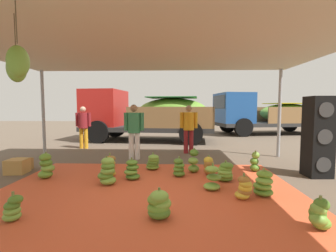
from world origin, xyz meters
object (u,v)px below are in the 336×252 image
object	(u,v)px
banana_bunch_6	(225,172)
worker_1	(134,128)
speaker_stack	(318,137)
worker_0	(83,124)
crate_0	(17,166)
banana_bunch_11	(107,172)
banana_bunch_3	(213,179)
banana_bunch_5	(209,166)
banana_bunch_14	(110,167)
cargo_truck_main	(146,114)
banana_bunch_0	(159,205)
banana_bunch_4	(179,168)
banana_bunch_7	(153,162)
crate_1	(21,164)
banana_bunch_10	(255,162)
banana_bunch_12	(13,209)
banana_bunch_13	(319,214)
banana_bunch_8	(46,167)
cargo_truck_far	(265,114)
banana_bunch_1	(244,188)
banana_bunch_9	(194,162)
worker_2	(189,125)
banana_bunch_2	(132,170)
banana_bunch_15	(263,184)

from	to	relation	value
banana_bunch_6	worker_1	size ratio (longest dim) A/B	0.28
speaker_stack	worker_0	bearing A→B (deg)	152.41
crate_0	banana_bunch_11	bearing A→B (deg)	-17.88
banana_bunch_3	speaker_stack	bearing A→B (deg)	21.38
banana_bunch_5	speaker_stack	distance (m)	2.54
banana_bunch_5	banana_bunch_14	distance (m)	2.29
cargo_truck_main	speaker_stack	size ratio (longest dim) A/B	3.41
banana_bunch_0	banana_bunch_4	world-z (taller)	banana_bunch_4
banana_bunch_7	worker_0	bearing A→B (deg)	133.81
banana_bunch_7	crate_1	world-z (taller)	banana_bunch_7
banana_bunch_5	worker_0	distance (m)	5.61
banana_bunch_10	speaker_stack	bearing A→B (deg)	-16.26
banana_bunch_0	banana_bunch_5	size ratio (longest dim) A/B	1.02
banana_bunch_14	banana_bunch_6	bearing A→B (deg)	-6.21
banana_bunch_12	worker_0	bearing A→B (deg)	102.42
banana_bunch_0	banana_bunch_13	distance (m)	2.09
banana_bunch_11	worker_0	distance (m)	4.84
banana_bunch_12	banana_bunch_13	size ratio (longest dim) A/B	0.91
banana_bunch_8	cargo_truck_far	distance (m)	12.38
banana_bunch_6	crate_1	xyz separation A→B (m)	(-4.95, 0.77, -0.05)
banana_bunch_13	banana_bunch_1	bearing A→B (deg)	124.35
banana_bunch_9	banana_bunch_3	bearing A→B (deg)	-77.15
banana_bunch_3	banana_bunch_11	world-z (taller)	banana_bunch_11
banana_bunch_9	crate_0	size ratio (longest dim) A/B	1.36
banana_bunch_9	worker_2	bearing A→B (deg)	89.79
banana_bunch_13	banana_bunch_14	distance (m)	4.04
banana_bunch_1	banana_bunch_2	size ratio (longest dim) A/B	0.95
cargo_truck_far	crate_1	world-z (taller)	cargo_truck_far
worker_1	speaker_stack	world-z (taller)	speaker_stack
banana_bunch_3	banana_bunch_2	bearing A→B (deg)	159.98
banana_bunch_8	banana_bunch_11	bearing A→B (deg)	-14.58
crate_0	banana_bunch_10	bearing A→B (deg)	3.45
banana_bunch_4	crate_1	size ratio (longest dim) A/B	1.02
worker_1	banana_bunch_12	bearing A→B (deg)	-103.80
banana_bunch_13	worker_2	size ratio (longest dim) A/B	0.27
crate_0	banana_bunch_6	bearing A→B (deg)	-5.64
banana_bunch_14	banana_bunch_9	bearing A→B (deg)	11.29
banana_bunch_13	speaker_stack	bearing A→B (deg)	60.66
banana_bunch_0	banana_bunch_2	xyz separation A→B (m)	(-0.72, 1.80, 0.01)
banana_bunch_3	banana_bunch_9	world-z (taller)	banana_bunch_9
banana_bunch_12	worker_1	bearing A→B (deg)	76.20
banana_bunch_15	banana_bunch_2	bearing A→B (deg)	160.41
cargo_truck_main	worker_0	bearing A→B (deg)	-132.96
banana_bunch_3	worker_1	bearing A→B (deg)	126.49
crate_0	worker_2	bearing A→B (deg)	32.15
banana_bunch_11	banana_bunch_12	distance (m)	1.81
banana_bunch_2	banana_bunch_4	distance (m)	1.05
worker_1	cargo_truck_far	bearing A→B (deg)	47.66
banana_bunch_0	worker_2	xyz separation A→B (m)	(0.67, 4.87, 0.76)
banana_bunch_6	worker_2	bearing A→B (deg)	101.04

